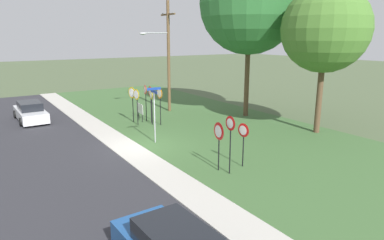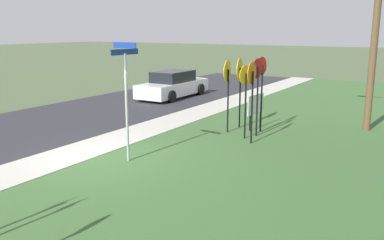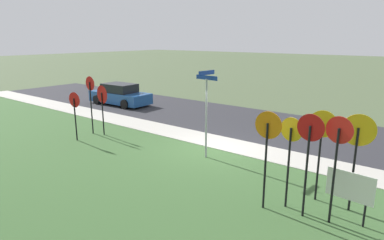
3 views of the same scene
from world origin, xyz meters
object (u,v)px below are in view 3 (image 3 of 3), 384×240
(stop_sign_near_left, at_px, (309,144))
(stop_sign_near_right, at_px, (322,136))
(stop_sign_far_center, at_px, (290,144))
(yield_sign_near_right, at_px, (75,105))
(street_name_post, at_px, (206,107))
(stop_sign_far_left, at_px, (357,141))
(parked_sedan_distant, at_px, (120,95))
(stop_sign_center_tall, at_px, (267,139))
(yield_sign_near_left, at_px, (102,98))
(yield_sign_far_left, at_px, (91,92))
(stop_sign_far_right, at_px, (337,148))
(notice_board, at_px, (350,189))

(stop_sign_near_left, distance_m, stop_sign_near_right, 1.06)
(stop_sign_far_center, distance_m, yield_sign_near_right, 9.40)
(street_name_post, bearing_deg, stop_sign_far_left, 176.00)
(stop_sign_near_left, xyz_separation_m, stop_sign_far_center, (0.52, -0.19, -0.16))
(stop_sign_near_left, relative_size, yield_sign_near_right, 1.24)
(stop_sign_near_left, distance_m, street_name_post, 4.73)
(stop_sign_far_left, height_order, yield_sign_near_right, stop_sign_far_left)
(yield_sign_near_right, height_order, parked_sedan_distant, yield_sign_near_right)
(stop_sign_center_tall, bearing_deg, stop_sign_far_center, -138.69)
(stop_sign_far_center, relative_size, street_name_post, 0.75)
(stop_sign_center_tall, height_order, parked_sedan_distant, stop_sign_center_tall)
(stop_sign_center_tall, height_order, yield_sign_near_left, stop_sign_center_tall)
(yield_sign_near_right, relative_size, yield_sign_far_left, 0.79)
(yield_sign_near_right, height_order, street_name_post, street_name_post)
(stop_sign_far_right, distance_m, street_name_post, 5.26)
(parked_sedan_distant, bearing_deg, stop_sign_near_left, 153.75)
(yield_sign_near_right, distance_m, street_name_post, 5.85)
(stop_sign_near_right, bearing_deg, stop_sign_near_left, 85.56)
(stop_sign_far_center, height_order, notice_board, stop_sign_far_center)
(stop_sign_near_left, relative_size, yield_sign_far_left, 0.98)
(stop_sign_near_right, relative_size, notice_board, 1.99)
(stop_sign_near_left, bearing_deg, stop_sign_far_center, -16.42)
(stop_sign_near_right, height_order, parked_sedan_distant, stop_sign_near_right)
(street_name_post, height_order, notice_board, street_name_post)
(stop_sign_near_right, distance_m, yield_sign_far_left, 10.23)
(stop_sign_far_right, bearing_deg, notice_board, -125.51)
(stop_sign_far_right, bearing_deg, stop_sign_near_right, -46.72)
(stop_sign_far_left, xyz_separation_m, stop_sign_far_right, (0.22, 0.92, 0.01))
(stop_sign_near_left, xyz_separation_m, yield_sign_far_left, (10.27, -1.23, 0.08))
(stop_sign_far_left, bearing_deg, yield_sign_near_left, -13.22)
(stop_sign_far_center, bearing_deg, stop_sign_near_right, -109.34)
(stop_sign_far_center, relative_size, yield_sign_far_left, 0.91)
(yield_sign_far_left, relative_size, notice_board, 2.10)
(stop_sign_center_tall, distance_m, notice_board, 2.21)
(stop_sign_far_left, xyz_separation_m, notice_board, (-0.08, 0.62, -1.01))
(street_name_post, height_order, parked_sedan_distant, street_name_post)
(notice_board, bearing_deg, stop_sign_far_left, -76.76)
(stop_sign_near_right, xyz_separation_m, yield_sign_far_left, (10.22, -0.17, 0.13))
(street_name_post, bearing_deg, stop_sign_center_tall, 153.57)
(street_name_post, bearing_deg, yield_sign_near_left, 10.48)
(stop_sign_far_right, xyz_separation_m, parked_sedan_distant, (15.38, -6.49, -1.25))
(stop_sign_far_center, relative_size, stop_sign_far_right, 0.92)
(stop_sign_near_left, height_order, street_name_post, street_name_post)
(stop_sign_near_right, xyz_separation_m, stop_sign_far_left, (-0.87, 0.04, 0.04))
(stop_sign_far_left, xyz_separation_m, yield_sign_far_left, (11.09, -0.22, 0.09))
(stop_sign_center_tall, relative_size, parked_sedan_distant, 0.58)
(stop_sign_far_left, xyz_separation_m, stop_sign_center_tall, (1.78, 1.24, 0.01))
(stop_sign_far_right, height_order, yield_sign_near_right, stop_sign_far_right)
(stop_sign_center_tall, bearing_deg, parked_sedan_distant, -28.65)
(yield_sign_far_left, bearing_deg, yield_sign_near_right, 107.79)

